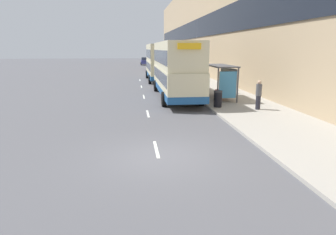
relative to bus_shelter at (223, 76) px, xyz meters
name	(u,v)px	position (x,y,z in m)	size (l,w,h in m)	color
ground_plane	(158,157)	(-5.77, -11.24, -1.88)	(220.00, 220.00, 0.00)	#515156
pavement	(178,72)	(0.73, 27.26, -1.81)	(5.00, 93.00, 0.14)	#A39E93
terrace_facade	(203,25)	(4.72, 27.26, 5.62)	(3.10, 93.00, 15.01)	tan
lane_mark_0	(156,149)	(-5.77, -10.42, -1.87)	(0.12, 2.00, 0.01)	silver
lane_mark_1	(148,114)	(-5.77, -3.92, -1.87)	(0.12, 2.00, 0.01)	silver
lane_mark_2	(144,97)	(-5.77, 2.58, -1.87)	(0.12, 2.00, 0.01)	silver
lane_mark_3	(141,87)	(-5.77, 9.08, -1.87)	(0.12, 2.00, 0.01)	silver
lane_mark_4	(140,80)	(-5.77, 15.58, -1.87)	(0.12, 2.00, 0.01)	silver
bus_shelter	(223,76)	(0.00, 0.00, 0.00)	(1.60, 4.20, 2.48)	#4C4C51
double_decker_bus_near	(176,69)	(-3.30, 1.84, 0.41)	(2.85, 11.43, 4.30)	beige
double_decker_bus_ahead	(159,62)	(-3.50, 14.62, 0.41)	(2.85, 10.07, 4.30)	beige
car_0	(153,65)	(-3.00, 33.49, -1.04)	(1.92, 4.21, 1.67)	maroon
car_1	(145,61)	(-3.68, 50.04, -0.99)	(2.08, 4.12, 1.80)	navy
pedestrian_at_shelter	(259,95)	(1.03, -4.02, -0.82)	(0.36, 0.36, 1.80)	#23232D
pedestrian_1	(227,84)	(1.18, 2.87, -0.92)	(0.31, 0.31, 1.59)	#23232D
pedestrian_2	(226,80)	(1.74, 4.84, -0.85)	(0.34, 0.34, 1.73)	#23232D
pedestrian_3	(207,82)	(-0.41, 3.34, -0.79)	(0.37, 0.37, 1.85)	#23232D
litter_bin	(218,99)	(-1.22, -2.98, -1.21)	(0.55, 0.55, 1.05)	black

